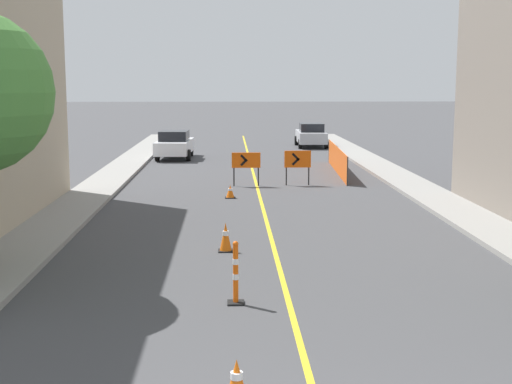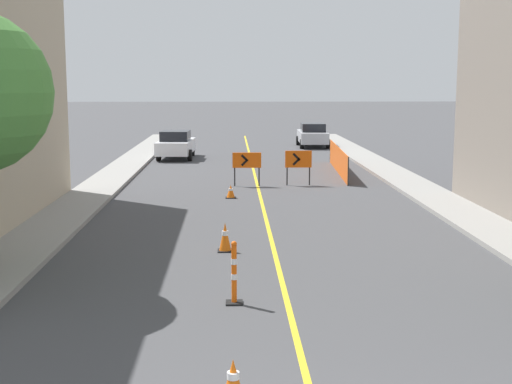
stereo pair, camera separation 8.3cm
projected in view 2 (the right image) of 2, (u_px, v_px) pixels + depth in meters
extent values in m
cube|color=gold|center=(256.00, 178.00, 32.09)|extent=(0.12, 50.95, 0.01)
cube|color=gray|center=(112.00, 178.00, 31.85)|extent=(1.81, 50.95, 0.14)
cube|color=gray|center=(398.00, 176.00, 32.30)|extent=(1.81, 50.95, 0.14)
cone|color=orange|center=(233.00, 380.00, 9.61)|extent=(0.33, 0.33, 0.60)
cylinder|color=white|center=(233.00, 375.00, 9.60)|extent=(0.17, 0.17, 0.10)
cube|color=black|center=(225.00, 251.00, 18.34)|extent=(0.39, 0.39, 0.03)
cone|color=orange|center=(225.00, 236.00, 18.28)|extent=(0.31, 0.31, 0.72)
cylinder|color=white|center=(225.00, 233.00, 18.27)|extent=(0.16, 0.16, 0.12)
cube|color=black|center=(231.00, 198.00, 26.73)|extent=(0.39, 0.39, 0.03)
cone|color=orange|center=(231.00, 191.00, 26.69)|extent=(0.31, 0.31, 0.47)
cylinder|color=white|center=(231.00, 190.00, 26.68)|extent=(0.16, 0.16, 0.08)
cube|color=black|center=(234.00, 303.00, 14.02)|extent=(0.33, 0.33, 0.04)
cylinder|color=#EF560C|center=(234.00, 274.00, 13.93)|extent=(0.10, 0.10, 1.13)
cylinder|color=white|center=(234.00, 277.00, 13.94)|extent=(0.12, 0.12, 0.11)
cylinder|color=white|center=(234.00, 261.00, 13.89)|extent=(0.12, 0.12, 0.11)
sphere|color=#EF560C|center=(234.00, 244.00, 13.84)|extent=(0.11, 0.11, 0.11)
cube|color=#EF560C|center=(247.00, 160.00, 29.63)|extent=(1.20, 0.07, 0.64)
cube|color=black|center=(245.00, 158.00, 29.57)|extent=(0.31, 0.02, 0.31)
cube|color=black|center=(245.00, 162.00, 29.60)|extent=(0.31, 0.02, 0.31)
cylinder|color=black|center=(235.00, 177.00, 29.72)|extent=(0.06, 0.06, 0.77)
cylinder|color=black|center=(259.00, 177.00, 29.75)|extent=(0.06, 0.06, 0.77)
cube|color=#EF560C|center=(298.00, 159.00, 29.88)|extent=(1.11, 0.06, 0.71)
cube|color=black|center=(297.00, 157.00, 29.82)|extent=(0.34, 0.02, 0.34)
cube|color=black|center=(297.00, 162.00, 29.85)|extent=(0.34, 0.02, 0.34)
cylinder|color=black|center=(287.00, 176.00, 29.97)|extent=(0.06, 0.06, 0.75)
cylinder|color=black|center=(309.00, 176.00, 30.01)|extent=(0.06, 0.06, 0.75)
cube|color=#EF560C|center=(338.00, 160.00, 34.12)|extent=(0.52, 8.93, 1.23)
cylinder|color=#262626|center=(348.00, 171.00, 29.71)|extent=(0.05, 0.05, 1.23)
cylinder|color=#262626|center=(330.00, 151.00, 38.54)|extent=(0.05, 0.05, 1.23)
cube|color=silver|center=(176.00, 147.00, 40.37)|extent=(2.03, 4.39, 0.72)
cube|color=black|center=(175.00, 136.00, 40.06)|extent=(1.63, 2.01, 0.55)
cylinder|color=black|center=(163.00, 151.00, 41.71)|extent=(0.25, 0.65, 0.64)
cylinder|color=black|center=(192.00, 151.00, 41.77)|extent=(0.25, 0.65, 0.64)
cylinder|color=black|center=(159.00, 155.00, 39.08)|extent=(0.25, 0.65, 0.64)
cylinder|color=black|center=(190.00, 155.00, 39.14)|extent=(0.25, 0.65, 0.64)
cube|color=#B7B7BC|center=(313.00, 137.00, 47.61)|extent=(1.92, 4.35, 0.72)
cube|color=black|center=(313.00, 127.00, 47.30)|extent=(1.58, 1.98, 0.55)
cylinder|color=black|center=(298.00, 140.00, 48.95)|extent=(0.24, 0.65, 0.64)
cylinder|color=black|center=(323.00, 140.00, 49.01)|extent=(0.24, 0.65, 0.64)
cylinder|color=black|center=(302.00, 144.00, 46.32)|extent=(0.24, 0.65, 0.64)
cylinder|color=black|center=(328.00, 144.00, 46.38)|extent=(0.24, 0.65, 0.64)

